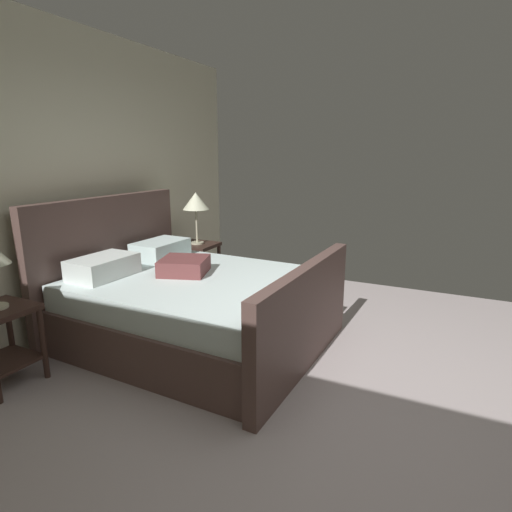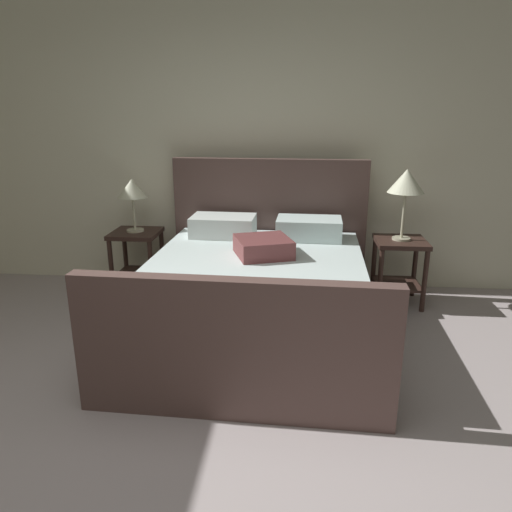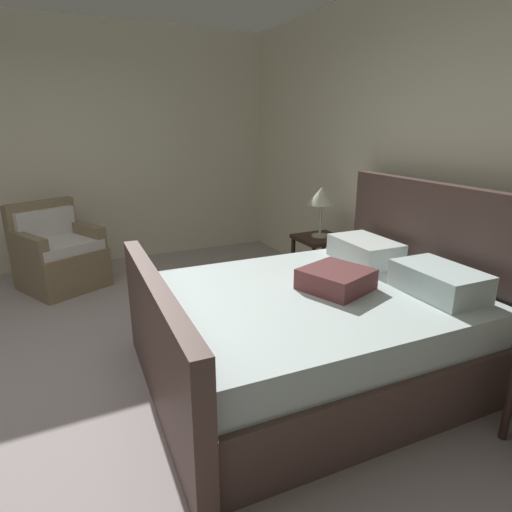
{
  "view_description": "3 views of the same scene",
  "coord_description": "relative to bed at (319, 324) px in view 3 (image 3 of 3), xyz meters",
  "views": [
    {
      "loc": [
        -2.52,
        -0.41,
        1.69
      ],
      "look_at": [
        0.47,
        1.04,
        0.86
      ],
      "focal_mm": 29.38,
      "sensor_mm": 36.0,
      "label": 1
    },
    {
      "loc": [
        0.73,
        -1.77,
        1.71
      ],
      "look_at": [
        0.46,
        1.22,
        0.78
      ],
      "focal_mm": 33.4,
      "sensor_mm": 36.0,
      "label": 2
    },
    {
      "loc": [
        2.62,
        0.12,
        1.68
      ],
      "look_at": [
        0.28,
        1.26,
        0.87
      ],
      "focal_mm": 29.76,
      "sensor_mm": 36.0,
      "label": 3
    }
  ],
  "objects": [
    {
      "name": "ground_plane",
      "position": [
        -0.43,
        -1.67,
        -0.37
      ],
      "size": [
        5.75,
        5.71,
        0.02
      ],
      "primitive_type": "cube",
      "color": "#A59998"
    },
    {
      "name": "wall_back",
      "position": [
        -0.43,
        1.24,
        1.05
      ],
      "size": [
        5.87,
        0.12,
        2.82
      ],
      "primitive_type": "cube",
      "color": "beige",
      "rests_on": "ground"
    },
    {
      "name": "wall_side_left",
      "position": [
        -3.36,
        -1.67,
        1.05
      ],
      "size": [
        0.12,
        5.83,
        2.82
      ],
      "primitive_type": "cube",
      "color": "beige",
      "rests_on": "ground"
    },
    {
      "name": "bed",
      "position": [
        0.0,
        0.0,
        0.0
      ],
      "size": [
        1.89,
        2.24,
        1.27
      ],
      "color": "brown",
      "rests_on": "ground"
    },
    {
      "name": "nightstand_left",
      "position": [
        -1.23,
        0.83,
        0.05
      ],
      "size": [
        0.44,
        0.44,
        0.6
      ],
      "color": "#35221C",
      "rests_on": "ground"
    },
    {
      "name": "table_lamp_left",
      "position": [
        -1.23,
        0.83,
        0.63
      ],
      "size": [
        0.28,
        0.28,
        0.5
      ],
      "color": "#B7B293",
      "rests_on": "nightstand_left"
    },
    {
      "name": "armchair",
      "position": [
        -2.59,
        -1.56,
        -0.01
      ],
      "size": [
        0.97,
        0.97,
        0.9
      ],
      "color": "#867255",
      "rests_on": "ground"
    }
  ]
}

